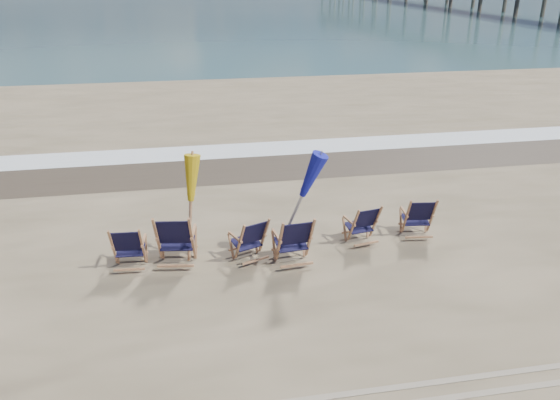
% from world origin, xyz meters
% --- Properties ---
extents(surf_foam, '(200.00, 1.40, 0.01)m').
position_xyz_m(surf_foam, '(0.00, 8.30, 0.00)').
color(surf_foam, silver).
rests_on(surf_foam, ground).
extents(wet_sand_strip, '(200.00, 2.60, 0.00)m').
position_xyz_m(wet_sand_strip, '(0.00, 6.80, 0.00)').
color(wet_sand_strip, '#42362A').
rests_on(wet_sand_strip, ground).
extents(beach_chair_0, '(0.64, 0.71, 0.92)m').
position_xyz_m(beach_chair_0, '(-2.63, 1.50, 0.46)').
color(beach_chair_0, black).
rests_on(beach_chair_0, ground).
extents(beach_chair_1, '(0.82, 0.89, 1.11)m').
position_xyz_m(beach_chair_1, '(-1.75, 1.44, 0.55)').
color(beach_chair_1, black).
rests_on(beach_chair_1, ground).
extents(beach_chair_2, '(0.79, 0.83, 0.92)m').
position_xyz_m(beach_chair_2, '(-0.42, 1.53, 0.46)').
color(beach_chair_2, black).
rests_on(beach_chair_2, ground).
extents(beach_chair_3, '(0.73, 0.80, 1.03)m').
position_xyz_m(beach_chair_3, '(0.37, 1.16, 0.52)').
color(beach_chair_3, black).
rests_on(beach_chair_3, ground).
extents(beach_chair_4, '(0.67, 0.73, 0.89)m').
position_xyz_m(beach_chair_4, '(1.84, 1.77, 0.44)').
color(beach_chair_4, black).
rests_on(beach_chair_4, ground).
extents(beach_chair_5, '(0.68, 0.74, 0.94)m').
position_xyz_m(beach_chair_5, '(3.03, 1.76, 0.47)').
color(beach_chair_5, black).
rests_on(beach_chair_5, ground).
extents(umbrella_yellow, '(0.30, 0.30, 2.00)m').
position_xyz_m(umbrella_yellow, '(-1.74, 1.84, 1.49)').
color(umbrella_yellow, '#AA734C').
rests_on(umbrella_yellow, ground).
extents(umbrella_blue, '(0.30, 0.30, 2.28)m').
position_xyz_m(umbrella_blue, '(0.11, 1.34, 1.75)').
color(umbrella_blue, '#A5A5AD').
rests_on(umbrella_blue, ground).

